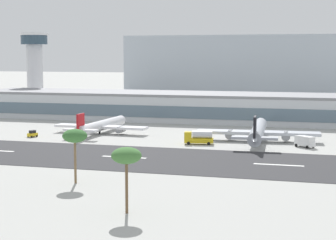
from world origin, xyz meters
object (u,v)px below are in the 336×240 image
Objects in this scene: control_tower at (35,64)px; palm_tree_2 at (75,137)px; airliner_black_tail_gate_1 at (258,132)px; service_fuel_truck_0 at (199,137)px; terminal_building at (209,107)px; service_baggage_tug_1 at (32,134)px; airliner_red_tail_gate_0 at (100,126)px; distant_hotel_block at (236,66)px; service_box_truck_2 at (305,141)px; palm_tree_0 at (126,156)px.

control_tower is 3.28× the size of palm_tree_2.
control_tower is 144.36m from airliner_black_tail_gate_1.
terminal_building is at bearing -89.93° from service_fuel_truck_0.
airliner_red_tail_gate_0 is at bearing 146.55° from service_baggage_tug_1.
distant_hotel_block is 214.48m from service_box_truck_2.
palm_tree_2 is at bearing -58.87° from control_tower.
distant_hotel_block is (79.08, 119.55, -2.50)m from control_tower.
palm_tree_0 is at bearing -57.24° from control_tower.
palm_tree_0 is at bearing 112.69° from service_box_truck_2.
service_box_truck_2 is (132.77, -87.36, -20.07)m from control_tower.
airliner_black_tail_gate_1 is at bearing -63.70° from terminal_building.
control_tower is 102.52m from airliner_red_tail_gate_0.
airliner_red_tail_gate_0 is 3.48× the size of palm_tree_2.
palm_tree_0 is (5.51, -77.69, 7.57)m from service_fuel_truck_0.
service_box_truck_2 is at bearing 55.06° from palm_tree_2.
service_baggage_tug_1 is (47.50, -89.66, -20.82)m from control_tower.
palm_tree_0 is (42.47, -91.03, 6.99)m from airliner_red_tail_gate_0.
airliner_red_tail_gate_0 reaches higher than service_box_truck_2.
terminal_building is 54.50× the size of service_baggage_tug_1.
palm_tree_2 reaches higher than service_fuel_truck_0.
service_baggage_tug_1 is at bearing -125.86° from terminal_building.
distant_hotel_block is 12.99× the size of palm_tree_0.
service_box_truck_2 is (53.69, -206.91, -17.58)m from distant_hotel_block.
airliner_red_tail_gate_0 is 39.30m from service_fuel_truck_0.
control_tower is at bearing -131.71° from service_baggage_tug_1.
service_baggage_tug_1 is 73.24m from palm_tree_2.
airliner_black_tail_gate_1 is (118.46, -80.33, -18.84)m from control_tower.
service_box_truck_2 is 84.39m from palm_tree_0.
palm_tree_0 is 0.99× the size of palm_tree_2.
airliner_red_tail_gate_0 is 76.56m from palm_tree_2.
control_tower reaches higher than airliner_red_tail_gate_0.
service_baggage_tug_1 is 0.58× the size of service_box_truck_2.
service_fuel_truck_0 is at bearing 110.10° from service_baggage_tug_1.
service_baggage_tug_1 is 0.32× the size of palm_tree_0.
airliner_red_tail_gate_0 is 22.22m from service_baggage_tug_1.
service_box_truck_2 is at bearing 175.80° from service_fuel_truck_0.
palm_tree_2 reaches higher than airliner_red_tail_gate_0.
palm_tree_2 is at bearing -91.19° from terminal_building.
control_tower is at bearing -123.48° from distant_hotel_block.
control_tower is at bearing 122.76° from palm_tree_0.
terminal_building reaches higher than service_fuel_truck_0.
service_box_truck_2 is 0.55× the size of palm_tree_2.
palm_tree_2 is (24.47, -72.20, 7.09)m from airliner_red_tail_gate_0.
control_tower reaches higher than terminal_building.
airliner_black_tail_gate_1 is (39.38, -199.88, -16.34)m from distant_hotel_block.
palm_tree_2 is at bearing -159.34° from airliner_red_tail_gate_0.
control_tower is 10.37× the size of service_baggage_tug_1.
airliner_red_tail_gate_0 is 11.01× the size of service_baggage_tug_1.
palm_tree_0 is 26.05m from palm_tree_2.
airliner_red_tail_gate_0 reaches higher than service_baggage_tug_1.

